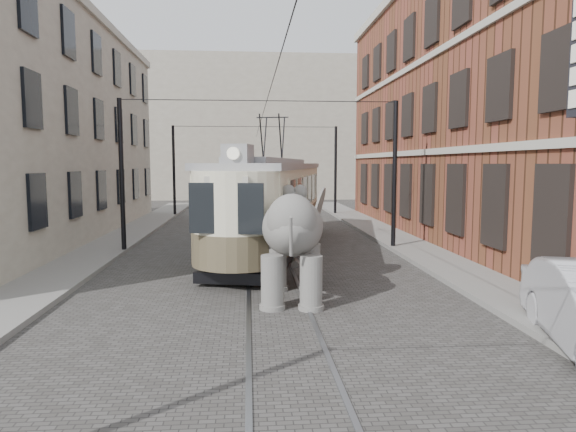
{
  "coord_description": "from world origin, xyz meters",
  "views": [
    {
      "loc": [
        -0.7,
        -14.23,
        3.5
      ],
      "look_at": [
        0.36,
        -0.68,
        2.1
      ],
      "focal_mm": 31.76,
      "sensor_mm": 36.0,
      "label": 1
    }
  ],
  "objects": [
    {
      "name": "ground",
      "position": [
        0.0,
        0.0,
        0.0
      ],
      "size": [
        120.0,
        120.0,
        0.0
      ],
      "primitive_type": "plane",
      "color": "#454240"
    },
    {
      "name": "tram_rails",
      "position": [
        0.0,
        0.0,
        0.01
      ],
      "size": [
        1.54,
        80.0,
        0.02
      ],
      "primitive_type": null,
      "color": "slate",
      "rests_on": "ground"
    },
    {
      "name": "sidewalk_right",
      "position": [
        6.0,
        0.0,
        0.07
      ],
      "size": [
        2.0,
        60.0,
        0.15
      ],
      "primitive_type": "cube",
      "color": "slate",
      "rests_on": "ground"
    },
    {
      "name": "sidewalk_left",
      "position": [
        -6.5,
        0.0,
        0.07
      ],
      "size": [
        2.0,
        60.0,
        0.15
      ],
      "primitive_type": "cube",
      "color": "slate",
      "rests_on": "ground"
    },
    {
      "name": "brick_building",
      "position": [
        11.0,
        9.0,
        6.0
      ],
      "size": [
        8.0,
        26.0,
        12.0
      ],
      "primitive_type": "cube",
      "color": "brown",
      "rests_on": "ground"
    },
    {
      "name": "stucco_building",
      "position": [
        -11.0,
        10.0,
        5.0
      ],
      "size": [
        7.0,
        24.0,
        10.0
      ],
      "primitive_type": "cube",
      "color": "gray",
      "rests_on": "ground"
    },
    {
      "name": "distant_block",
      "position": [
        0.0,
        40.0,
        7.0
      ],
      "size": [
        28.0,
        10.0,
        14.0
      ],
      "primitive_type": "cube",
      "color": "gray",
      "rests_on": "ground"
    },
    {
      "name": "catenary",
      "position": [
        -0.2,
        5.0,
        3.0
      ],
      "size": [
        11.0,
        30.2,
        6.0
      ],
      "primitive_type": null,
      "color": "black",
      "rests_on": "ground"
    },
    {
      "name": "tram",
      "position": [
        0.29,
        6.49,
        2.7
      ],
      "size": [
        5.64,
        13.91,
        5.41
      ],
      "primitive_type": null,
      "rotation": [
        0.0,
        0.0,
        -0.21
      ],
      "color": "beige",
      "rests_on": "ground"
    },
    {
      "name": "elephant",
      "position": [
        0.42,
        -1.36,
        1.46
      ],
      "size": [
        3.16,
        5.04,
        2.92
      ],
      "primitive_type": null,
      "rotation": [
        0.0,
        0.0,
        -0.11
      ],
      "color": "slate",
      "rests_on": "ground"
    }
  ]
}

